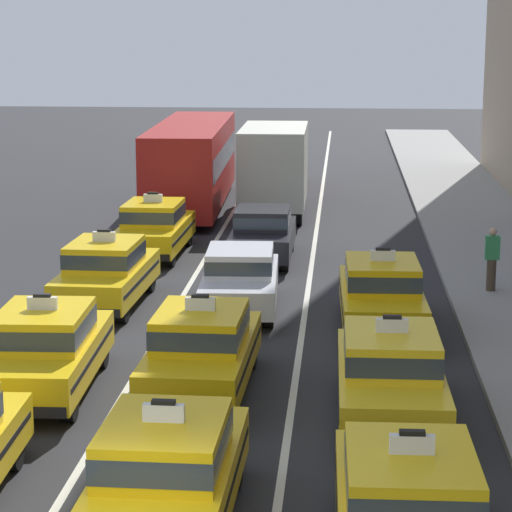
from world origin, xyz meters
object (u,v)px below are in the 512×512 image
object	(u,v)px
taxi_center_second	(202,349)
taxi_right_second	(390,374)
box_truck_center_fifth	(275,166)
taxi_right_third	(382,293)
sedan_center_third	(240,278)
sedan_center_fourth	(263,232)
sedan_center_sixth	(281,167)
pedestrian_near_crosswalk	(492,259)
taxi_center_nearest	(166,473)
taxi_left_second	(46,348)
taxi_right_nearest	(409,508)
bus_left_fifth	(192,160)
taxi_left_fourth	(154,227)
taxi_left_third	(106,272)

from	to	relation	value
taxi_center_second	taxi_right_second	world-z (taller)	same
box_truck_center_fifth	taxi_right_third	xyz separation A→B (m)	(3.41, -15.45, -0.90)
sedan_center_third	sedan_center_fourth	world-z (taller)	same
box_truck_center_fifth	taxi_center_second	bearing A→B (deg)	-90.31
sedan_center_fourth	sedan_center_sixth	distance (m)	14.95
pedestrian_near_crosswalk	taxi_center_nearest	bearing A→B (deg)	-114.07
taxi_left_second	taxi_center_nearest	size ratio (longest dim) A/B	1.01
taxi_left_second	sedan_center_sixth	world-z (taller)	taxi_left_second
sedan_center_third	box_truck_center_fifth	size ratio (longest dim) A/B	0.63
taxi_center_nearest	pedestrian_near_crosswalk	bearing A→B (deg)	65.93
box_truck_center_fifth	taxi_right_second	world-z (taller)	box_truck_center_fifth
box_truck_center_fifth	taxi_right_nearest	bearing A→B (deg)	-82.74
box_truck_center_fifth	pedestrian_near_crosswalk	world-z (taller)	box_truck_center_fifth
bus_left_fifth	taxi_right_third	size ratio (longest dim) A/B	2.45
box_truck_center_fifth	bus_left_fifth	bearing A→B (deg)	161.87
taxi_left_fourth	sedan_center_fourth	bearing A→B (deg)	-7.14
taxi_center_second	sedan_center_third	world-z (taller)	taxi_center_second
taxi_left_fourth	taxi_left_third	bearing A→B (deg)	-91.43
taxi_left_fourth	taxi_right_third	world-z (taller)	same
taxi_left_second	taxi_right_nearest	size ratio (longest dim) A/B	1.01
box_truck_center_fifth	taxi_right_third	size ratio (longest dim) A/B	1.52
taxi_left_second	taxi_right_nearest	world-z (taller)	same
bus_left_fifth	taxi_right_nearest	distance (m)	28.48
taxi_center_nearest	taxi_center_second	world-z (taller)	same
taxi_left_third	taxi_right_second	xyz separation A→B (m)	(6.68, -7.47, 0.00)
taxi_right_second	box_truck_center_fifth	bearing A→B (deg)	99.03
bus_left_fifth	taxi_left_third	bearing A→B (deg)	-90.33
taxi_center_second	box_truck_center_fifth	xyz separation A→B (m)	(0.11, 20.04, 0.90)
taxi_left_second	taxi_center_second	distance (m)	2.95
sedan_center_fourth	taxi_right_second	world-z (taller)	taxi_right_second
bus_left_fifth	pedestrian_near_crosswalk	distance (m)	16.17
taxi_center_second	taxi_right_third	bearing A→B (deg)	52.54
sedan_center_fourth	taxi_right_third	distance (m)	7.99
taxi_left_second	sedan_center_sixth	xyz separation A→B (m)	(2.88, 27.02, -0.03)
taxi_left_second	taxi_center_second	world-z (taller)	same
taxi_left_fourth	taxi_right_nearest	xyz separation A→B (m)	(6.55, -18.90, 0.00)
sedan_center_sixth	pedestrian_near_crosswalk	distance (m)	19.86
taxi_center_nearest	sedan_center_third	distance (m)	11.78
sedan_center_sixth	taxi_left_second	bearing A→B (deg)	-96.08
taxi_right_nearest	taxi_left_second	bearing A→B (deg)	135.16
box_truck_center_fifth	sedan_center_fourth	bearing A→B (deg)	-88.86
sedan_center_fourth	taxi_center_nearest	bearing A→B (deg)	-90.02
taxi_left_second	pedestrian_near_crosswalk	size ratio (longest dim) A/B	2.82
taxi_center_nearest	box_truck_center_fifth	size ratio (longest dim) A/B	0.66
taxi_center_second	sedan_center_sixth	world-z (taller)	taxi_center_second
taxi_center_second	sedan_center_sixth	size ratio (longest dim) A/B	1.06
taxi_left_third	bus_left_fifth	bearing A→B (deg)	89.67
taxi_left_fourth	taxi_right_second	distance (m)	14.99
taxi_left_second	taxi_left_fourth	world-z (taller)	same
taxi_left_third	sedan_center_sixth	bearing A→B (deg)	81.33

